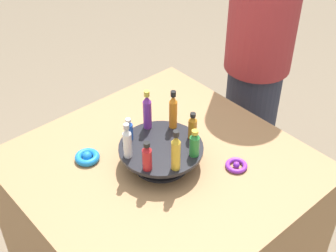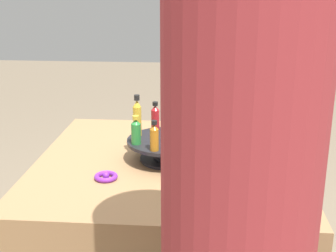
{
  "view_description": "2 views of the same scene",
  "coord_description": "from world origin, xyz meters",
  "px_view_note": "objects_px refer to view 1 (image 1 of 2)",
  "views": [
    {
      "loc": [
        0.92,
        -0.78,
        1.83
      ],
      "look_at": [
        -0.01,
        0.04,
        0.86
      ],
      "focal_mm": 50.0,
      "sensor_mm": 36.0,
      "label": 1
    },
    {
      "loc": [
        -0.13,
        1.55,
        1.36
      ],
      "look_at": [
        -0.0,
        0.01,
        0.86
      ],
      "focal_mm": 50.0,
      "sensor_mm": 36.0,
      "label": 2
    }
  ],
  "objects_px": {
    "bottle_green": "(194,144)",
    "ribbon_bow_blue": "(87,157)",
    "bottle_blue": "(129,130)",
    "bottle_orange": "(173,111)",
    "bottle_clear": "(127,142)",
    "person_figure": "(261,37)",
    "bottle_gold": "(176,152)",
    "bottle_amber": "(192,127)",
    "display_stand": "(161,153)",
    "ribbon_bow_purple": "(236,165)",
    "bottle_purple": "(147,111)",
    "bottle_red": "(147,157)"
  },
  "relations": [
    {
      "from": "display_stand",
      "to": "bottle_clear",
      "type": "xyz_separation_m",
      "value": [
        -0.03,
        -0.11,
        0.09
      ]
    },
    {
      "from": "bottle_blue",
      "to": "bottle_amber",
      "type": "relative_size",
      "value": 0.82
    },
    {
      "from": "bottle_blue",
      "to": "ribbon_bow_purple",
      "type": "relative_size",
      "value": 1.11
    },
    {
      "from": "bottle_green",
      "to": "person_figure",
      "type": "height_order",
      "value": "person_figure"
    },
    {
      "from": "bottle_purple",
      "to": "ribbon_bow_purple",
      "type": "relative_size",
      "value": 2.0
    },
    {
      "from": "bottle_clear",
      "to": "ribbon_bow_blue",
      "type": "relative_size",
      "value": 1.5
    },
    {
      "from": "bottle_purple",
      "to": "ribbon_bow_blue",
      "type": "bearing_deg",
      "value": -108.8
    },
    {
      "from": "bottle_green",
      "to": "ribbon_bow_blue",
      "type": "xyz_separation_m",
      "value": [
        -0.29,
        -0.24,
        -0.11
      ]
    },
    {
      "from": "ribbon_bow_purple",
      "to": "bottle_orange",
      "type": "bearing_deg",
      "value": -162.19
    },
    {
      "from": "bottle_green",
      "to": "person_figure",
      "type": "distance_m",
      "value": 0.75
    },
    {
      "from": "bottle_blue",
      "to": "bottle_clear",
      "type": "height_order",
      "value": "bottle_clear"
    },
    {
      "from": "bottle_clear",
      "to": "display_stand",
      "type": "bearing_deg",
      "value": 72.79
    },
    {
      "from": "person_figure",
      "to": "display_stand",
      "type": "bearing_deg",
      "value": 0.0
    },
    {
      "from": "bottle_amber",
      "to": "person_figure",
      "type": "height_order",
      "value": "person_figure"
    },
    {
      "from": "bottle_clear",
      "to": "ribbon_bow_purple",
      "type": "xyz_separation_m",
      "value": [
        0.22,
        0.29,
        -0.13
      ]
    },
    {
      "from": "bottle_clear",
      "to": "person_figure",
      "type": "distance_m",
      "value": 0.87
    },
    {
      "from": "bottle_blue",
      "to": "bottle_purple",
      "type": "relative_size",
      "value": 0.55
    },
    {
      "from": "bottle_blue",
      "to": "bottle_amber",
      "type": "xyz_separation_m",
      "value": [
        0.14,
        0.17,
        0.01
      ]
    },
    {
      "from": "bottle_red",
      "to": "bottle_amber",
      "type": "height_order",
      "value": "bottle_red"
    },
    {
      "from": "display_stand",
      "to": "bottle_amber",
      "type": "height_order",
      "value": "bottle_amber"
    },
    {
      "from": "bottle_gold",
      "to": "person_figure",
      "type": "bearing_deg",
      "value": 111.69
    },
    {
      "from": "bottle_red",
      "to": "ribbon_bow_blue",
      "type": "bearing_deg",
      "value": -162.19
    },
    {
      "from": "display_stand",
      "to": "bottle_blue",
      "type": "relative_size",
      "value": 3.41
    },
    {
      "from": "bottle_purple",
      "to": "ribbon_bow_blue",
      "type": "relative_size",
      "value": 1.75
    },
    {
      "from": "bottle_gold",
      "to": "ribbon_bow_blue",
      "type": "bearing_deg",
      "value": -153.83
    },
    {
      "from": "bottle_amber",
      "to": "person_figure",
      "type": "distance_m",
      "value": 0.67
    },
    {
      "from": "bottle_blue",
      "to": "bottle_clear",
      "type": "distance_m",
      "value": 0.09
    },
    {
      "from": "bottle_blue",
      "to": "bottle_orange",
      "type": "height_order",
      "value": "bottle_orange"
    },
    {
      "from": "display_stand",
      "to": "bottle_orange",
      "type": "height_order",
      "value": "bottle_orange"
    },
    {
      "from": "bottle_red",
      "to": "bottle_clear",
      "type": "bearing_deg",
      "value": -174.71
    },
    {
      "from": "bottle_orange",
      "to": "bottle_red",
      "type": "bearing_deg",
      "value": -62.21
    },
    {
      "from": "bottle_orange",
      "to": "bottle_clear",
      "type": "bearing_deg",
      "value": -84.71
    },
    {
      "from": "bottle_red",
      "to": "ribbon_bow_purple",
      "type": "relative_size",
      "value": 1.41
    },
    {
      "from": "bottle_green",
      "to": "ribbon_bow_purple",
      "type": "relative_size",
      "value": 1.32
    },
    {
      "from": "ribbon_bow_purple",
      "to": "ribbon_bow_blue",
      "type": "xyz_separation_m",
      "value": [
        -0.37,
        -0.36,
        0.0
      ]
    },
    {
      "from": "bottle_blue",
      "to": "bottle_red",
      "type": "relative_size",
      "value": 0.78
    },
    {
      "from": "bottle_blue",
      "to": "bottle_orange",
      "type": "xyz_separation_m",
      "value": [
        0.05,
        0.16,
        0.03
      ]
    },
    {
      "from": "bottle_blue",
      "to": "bottle_clear",
      "type": "xyz_separation_m",
      "value": [
        0.07,
        -0.06,
        0.02
      ]
    },
    {
      "from": "bottle_orange",
      "to": "ribbon_bow_blue",
      "type": "relative_size",
      "value": 1.71
    },
    {
      "from": "ribbon_bow_purple",
      "to": "bottle_red",
      "type": "bearing_deg",
      "value": -114.67
    },
    {
      "from": "bottle_blue",
      "to": "ribbon_bow_purple",
      "type": "distance_m",
      "value": 0.39
    },
    {
      "from": "bottle_green",
      "to": "ribbon_bow_purple",
      "type": "bearing_deg",
      "value": 57.09
    },
    {
      "from": "bottle_amber",
      "to": "ribbon_bow_blue",
      "type": "height_order",
      "value": "bottle_amber"
    },
    {
      "from": "display_stand",
      "to": "bottle_amber",
      "type": "xyz_separation_m",
      "value": [
        0.03,
        0.11,
        0.08
      ]
    },
    {
      "from": "bottle_blue",
      "to": "person_figure",
      "type": "bearing_deg",
      "value": 96.68
    },
    {
      "from": "bottle_blue",
      "to": "bottle_amber",
      "type": "bearing_deg",
      "value": 50.29
    },
    {
      "from": "person_figure",
      "to": "bottle_blue",
      "type": "bearing_deg",
      "value": -8.18
    },
    {
      "from": "bottle_green",
      "to": "person_figure",
      "type": "xyz_separation_m",
      "value": [
        -0.3,
        0.69,
        0.04
      ]
    },
    {
      "from": "bottle_green",
      "to": "ribbon_bow_purple",
      "type": "distance_m",
      "value": 0.19
    },
    {
      "from": "display_stand",
      "to": "ribbon_bow_purple",
      "type": "relative_size",
      "value": 3.78
    }
  ]
}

